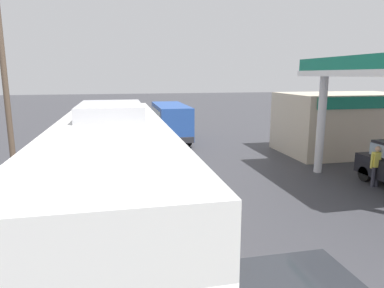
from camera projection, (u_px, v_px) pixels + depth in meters
ground at (141, 140)px, 23.84m from camera, size 120.00×120.00×0.00m
lane_divider_stripe at (147, 156)px, 19.05m from camera, size 0.16×50.00×0.01m
coach_bus_main at (113, 187)px, 8.38m from camera, size 2.60×11.04×3.69m
gas_station_roadside at (370, 111)px, 17.58m from camera, size 9.10×11.95×5.10m
minibus_opposing_lane at (171, 119)px, 23.39m from camera, size 2.04×6.13×2.44m
pedestrian_near_pump at (376, 164)px, 13.65m from camera, size 0.55×0.22×1.66m
utility_pole_roadside at (4, 70)px, 14.45m from camera, size 1.80×0.24×8.86m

